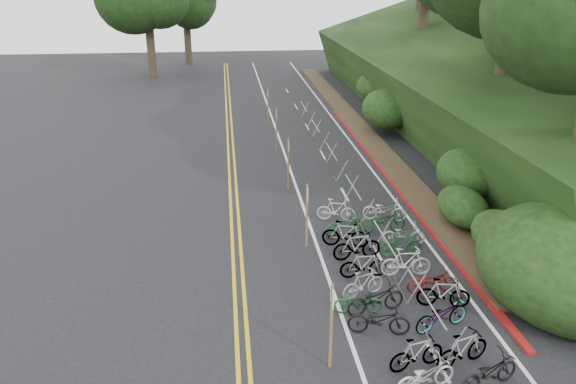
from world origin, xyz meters
The scene contains 10 objects.
ground centered at (0.00, 0.00, 0.00)m, with size 120.00×120.00×0.00m, color black.
road_markings centered at (0.63, 10.10, 0.00)m, with size 7.47×80.00×0.01m.
red_curb centered at (5.70, 12.00, 0.05)m, with size 0.25×28.00×0.10m, color maroon.
embankment centered at (12.96, 19.04, 2.57)m, with size 14.30×48.14×9.11m.
bike_rack_front centered at (3.15, -0.62, 0.84)m, with size 1.13×3.10×1.14m.
bike_racks_rest centered at (3.00, 13.00, 0.85)m, with size 1.14×23.00×1.17m.
signpost_near centered at (0.23, -1.83, 1.41)m, with size 0.08×0.40×2.47m.
signposts_rest centered at (0.60, 14.00, 1.43)m, with size 0.08×18.40×2.50m.
bike_front centered at (1.50, 0.51, 0.39)m, with size 1.47×0.51×0.77m, color #144C1E.
bike_valet centered at (3.03, 2.04, 0.47)m, with size 3.30×11.95×1.07m.
Camera 1 is at (-2.19, -13.55, 9.62)m, focal length 35.00 mm.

